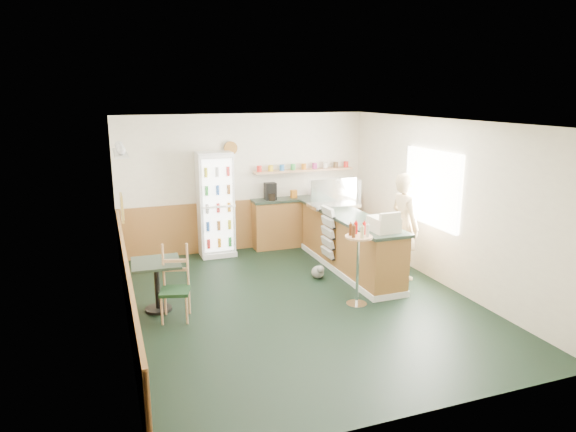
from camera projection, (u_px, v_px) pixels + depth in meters
name	position (u px, v px, depth m)	size (l,w,h in m)	color
ground	(300.00, 302.00, 7.78)	(6.00, 6.00, 0.00)	black
room_envelope	(270.00, 196.00, 8.02)	(5.04, 6.02, 2.72)	#F0E7CC
service_counter	(349.00, 245.00, 9.11)	(0.68, 3.01, 1.01)	#905E2E
back_counter	(304.00, 219.00, 10.61)	(2.24, 0.42, 1.69)	#905E2E
drinks_fridge	(216.00, 205.00, 9.83)	(0.66, 0.55, 2.01)	white
display_case	(334.00, 193.00, 9.53)	(0.91, 0.48, 0.52)	silver
cash_register	(384.00, 224.00, 7.90)	(0.39, 0.41, 0.23)	beige
shopkeeper	(404.00, 226.00, 8.64)	(0.60, 0.43, 1.81)	tan
condiment_stand	(358.00, 253.00, 7.50)	(0.40, 0.40, 1.25)	silver
newspaper_rack	(328.00, 233.00, 9.05)	(0.09, 0.46, 0.92)	black
cafe_table	(157.00, 276.00, 7.37)	(0.70, 0.70, 0.74)	black
cafe_chair	(174.00, 280.00, 7.15)	(0.48, 0.48, 1.05)	black
dog_doorstop	(318.00, 272.00, 8.73)	(0.22, 0.28, 0.26)	gray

